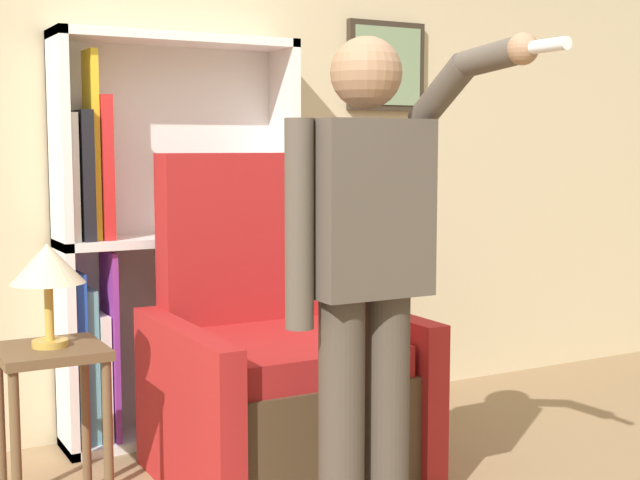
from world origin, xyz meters
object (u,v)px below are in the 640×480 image
(bookcase, at_px, (153,247))
(person_standing, at_px, (367,267))
(armchair, at_px, (276,379))
(side_table, at_px, (52,383))
(table_lamp, at_px, (48,267))

(bookcase, height_order, person_standing, bookcase)
(person_standing, bearing_deg, armchair, 84.77)
(bookcase, xyz_separation_m, side_table, (-0.61, -0.64, -0.40))
(armchair, relative_size, side_table, 2.11)
(armchair, bearing_deg, side_table, 178.04)
(armchair, xyz_separation_m, person_standing, (-0.08, -0.83, 0.57))
(side_table, bearing_deg, armchair, -1.96)
(bookcase, xyz_separation_m, table_lamp, (-0.61, -0.64, 0.03))
(bookcase, bearing_deg, side_table, -133.24)
(person_standing, height_order, side_table, person_standing)
(person_standing, relative_size, table_lamp, 4.48)
(table_lamp, bearing_deg, side_table, -90.00)
(side_table, bearing_deg, person_standing, -46.25)
(person_standing, bearing_deg, side_table, 133.75)
(armchair, bearing_deg, table_lamp, 178.04)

